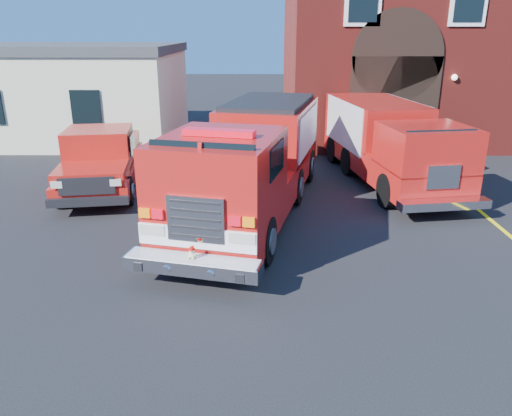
{
  "coord_description": "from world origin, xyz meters",
  "views": [
    {
      "loc": [
        0.07,
        -11.47,
        4.98
      ],
      "look_at": [
        0.0,
        -1.2,
        1.3
      ],
      "focal_mm": 35.0,
      "sensor_mm": 36.0,
      "label": 1
    }
  ],
  "objects_px": {
    "fire_engine": "(252,161)",
    "secondary_truck": "(388,141)",
    "side_building": "(71,91)",
    "pickup_truck": "(102,159)",
    "fire_station": "(443,46)"
  },
  "relations": [
    {
      "from": "side_building",
      "to": "secondary_truck",
      "type": "bearing_deg",
      "value": -29.61
    },
    {
      "from": "fire_station",
      "to": "fire_engine",
      "type": "bearing_deg",
      "value": -127.54
    },
    {
      "from": "fire_engine",
      "to": "secondary_truck",
      "type": "distance_m",
      "value": 5.64
    },
    {
      "from": "side_building",
      "to": "pickup_truck",
      "type": "relative_size",
      "value": 1.59
    },
    {
      "from": "side_building",
      "to": "pickup_truck",
      "type": "distance_m",
      "value": 9.38
    },
    {
      "from": "pickup_truck",
      "to": "secondary_truck",
      "type": "height_order",
      "value": "secondary_truck"
    },
    {
      "from": "pickup_truck",
      "to": "side_building",
      "type": "bearing_deg",
      "value": 114.63
    },
    {
      "from": "fire_engine",
      "to": "secondary_truck",
      "type": "height_order",
      "value": "fire_engine"
    },
    {
      "from": "fire_station",
      "to": "secondary_truck",
      "type": "distance_m",
      "value": 10.16
    },
    {
      "from": "fire_station",
      "to": "pickup_truck",
      "type": "distance_m",
      "value": 17.3
    },
    {
      "from": "side_building",
      "to": "fire_engine",
      "type": "distance_m",
      "value": 14.06
    },
    {
      "from": "fire_station",
      "to": "fire_engine",
      "type": "relative_size",
      "value": 1.54
    },
    {
      "from": "fire_station",
      "to": "side_building",
      "type": "distance_m",
      "value": 18.13
    },
    {
      "from": "fire_engine",
      "to": "secondary_truck",
      "type": "bearing_deg",
      "value": 35.05
    },
    {
      "from": "pickup_truck",
      "to": "fire_station",
      "type": "bearing_deg",
      "value": 33.76
    }
  ]
}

